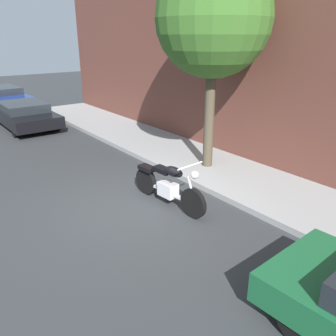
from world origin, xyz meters
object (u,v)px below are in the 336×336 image
at_px(motorcycle, 168,185).
at_px(parked_car_black, 25,114).
at_px(parked_car_blue, 2,96).
at_px(street_tree, 213,19).

bearing_deg(motorcycle, parked_car_black, -177.50).
height_order(parked_car_black, parked_car_blue, same).
distance_m(parked_car_blue, street_tree, 14.34).
xyz_separation_m(motorcycle, parked_car_black, (-9.33, -0.41, 0.07)).
relative_size(parked_car_black, street_tree, 0.74).
distance_m(motorcycle, parked_car_blue, 14.80).
xyz_separation_m(motorcycle, street_tree, (-1.06, 2.23, 3.54)).
bearing_deg(parked_car_black, parked_car_blue, 175.77).
relative_size(motorcycle, street_tree, 0.41).
bearing_deg(motorcycle, parked_car_blue, -179.99).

